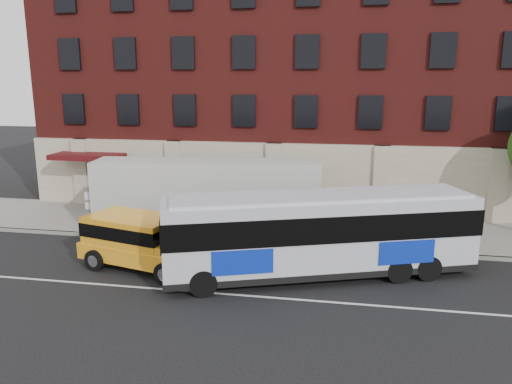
% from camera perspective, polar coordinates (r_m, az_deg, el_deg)
% --- Properties ---
extents(ground, '(120.00, 120.00, 0.00)m').
position_cam_1_polar(ground, '(17.97, -3.45, -12.40)').
color(ground, black).
rests_on(ground, ground).
extents(sidewalk, '(60.00, 6.00, 0.15)m').
position_cam_1_polar(sidewalk, '(26.21, 1.18, -3.98)').
color(sidewalk, gray).
rests_on(sidewalk, ground).
extents(kerb, '(60.00, 0.25, 0.15)m').
position_cam_1_polar(kerb, '(23.39, 0.02, -6.07)').
color(kerb, gray).
rests_on(kerb, ground).
extents(lane_line, '(60.00, 0.12, 0.01)m').
position_cam_1_polar(lane_line, '(18.41, -3.08, -11.73)').
color(lane_line, silver).
rests_on(lane_line, ground).
extents(building, '(30.00, 12.10, 15.00)m').
position_cam_1_polar(building, '(32.94, 3.45, 12.69)').
color(building, '#5E1916').
rests_on(building, sidewalk).
extents(sign_pole, '(0.30, 0.20, 2.50)m').
position_cam_1_polar(sign_pole, '(25.95, -18.74, -1.69)').
color(sign_pole, slate).
rests_on(sign_pole, ground).
extents(city_bus, '(12.43, 6.64, 3.36)m').
position_cam_1_polar(city_bus, '(19.53, 7.44, -4.55)').
color(city_bus, silver).
rests_on(city_bus, ground).
extents(yellow_suv, '(5.85, 3.53, 2.18)m').
position_cam_1_polar(yellow_suv, '(21.02, -13.27, -5.27)').
color(yellow_suv, '#FDA31E').
rests_on(yellow_suv, ground).
extents(shipping_container, '(11.43, 3.69, 3.75)m').
position_cam_1_polar(shipping_container, '(24.99, -5.63, -0.66)').
color(shipping_container, black).
rests_on(shipping_container, ground).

